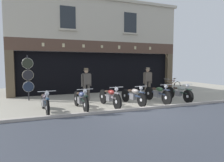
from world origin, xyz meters
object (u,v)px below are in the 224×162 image
object	(u,v)px
motorcycle_center_right	(157,93)
leaning_bicycle	(172,86)
motorcycle_center_left	(110,97)
shopkeeper_center	(148,80)
motorcycle_far_left	(45,102)
motorcycle_left	(81,99)
advert_board_near	(129,63)
motorcycle_center	(133,95)
tyre_sign_pole	(28,75)
salesman_left	(86,83)
motorcycle_right	(179,92)

from	to	relation	value
motorcycle_center_right	leaning_bicycle	bearing A→B (deg)	-139.48
motorcycle_center_left	shopkeeper_center	distance (m)	3.68
motorcycle_far_left	motorcycle_left	xyz separation A→B (m)	(1.37, -0.03, 0.01)
motorcycle_left	advert_board_near	distance (m)	6.31
advert_board_near	motorcycle_center	bearing A→B (deg)	-113.30
shopkeeper_center	advert_board_near	distance (m)	2.55
motorcycle_far_left	tyre_sign_pole	world-z (taller)	tyre_sign_pole
motorcycle_left	leaning_bicycle	xyz separation A→B (m)	(6.70, 2.79, -0.05)
motorcycle_center_right	tyre_sign_pole	xyz separation A→B (m)	(-5.86, 2.73, 0.84)
salesman_left	shopkeeper_center	world-z (taller)	shopkeeper_center
salesman_left	motorcycle_center_right	bearing A→B (deg)	138.42
motorcycle_far_left	advert_board_near	size ratio (longest dim) A/B	2.20
advert_board_near	motorcycle_left	bearing A→B (deg)	-134.36
motorcycle_center_left	shopkeeper_center	world-z (taller)	shopkeeper_center
motorcycle_far_left	advert_board_near	world-z (taller)	advert_board_near
motorcycle_center_right	motorcycle_right	world-z (taller)	motorcycle_center_right
leaning_bicycle	tyre_sign_pole	bearing A→B (deg)	75.92
salesman_left	leaning_bicycle	bearing A→B (deg)	175.90
shopkeeper_center	motorcycle_right	bearing A→B (deg)	113.06
shopkeeper_center	motorcycle_center	bearing A→B (deg)	48.59
motorcycle_center_left	leaning_bicycle	size ratio (longest dim) A/B	1.18
motorcycle_center_left	tyre_sign_pole	distance (m)	4.46
shopkeeper_center	motorcycle_center_left	bearing A→B (deg)	36.12
motorcycle_far_left	tyre_sign_pole	size ratio (longest dim) A/B	0.87
motorcycle_center_left	leaning_bicycle	distance (m)	6.05
motorcycle_left	motorcycle_center_right	size ratio (longest dim) A/B	0.99
motorcycle_center_left	motorcycle_center	xyz separation A→B (m)	(1.18, 0.07, -0.01)
salesman_left	shopkeeper_center	size ratio (longest dim) A/B	1.00
motorcycle_center_left	salesman_left	world-z (taller)	salesman_left
motorcycle_far_left	tyre_sign_pole	xyz separation A→B (m)	(-0.71, 2.86, 0.86)
motorcycle_right	shopkeeper_center	xyz separation A→B (m)	(-0.67, 1.91, 0.49)
motorcycle_right	shopkeeper_center	distance (m)	2.08
motorcycle_right	salesman_left	distance (m)	4.72
motorcycle_far_left	salesman_left	distance (m)	2.79
motorcycle_right	salesman_left	world-z (taller)	salesman_left
leaning_bicycle	shopkeeper_center	bearing A→B (deg)	94.20
advert_board_near	shopkeeper_center	bearing A→B (deg)	-88.20
motorcycle_left	tyre_sign_pole	size ratio (longest dim) A/B	0.91
leaning_bicycle	advert_board_near	bearing A→B (deg)	43.09
shopkeeper_center	advert_board_near	size ratio (longest dim) A/B	1.82
motorcycle_right	leaning_bicycle	world-z (taller)	leaning_bicycle
motorcycle_center_left	salesman_left	xyz separation A→B (m)	(-0.61, 1.78, 0.48)
motorcycle_left	motorcycle_center	world-z (taller)	motorcycle_left
motorcycle_center_left	motorcycle_left	bearing A→B (deg)	-1.83
motorcycle_left	advert_board_near	bearing A→B (deg)	-137.79
salesman_left	advert_board_near	xyz separation A→B (m)	(3.62, 2.52, 1.02)
motorcycle_left	tyre_sign_pole	xyz separation A→B (m)	(-2.08, 2.89, 0.85)
motorcycle_left	motorcycle_center_left	world-z (taller)	motorcycle_center_left
motorcycle_center_right	shopkeeper_center	xyz separation A→B (m)	(0.59, 1.88, 0.48)
tyre_sign_pole	salesman_left	bearing A→B (deg)	-20.41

